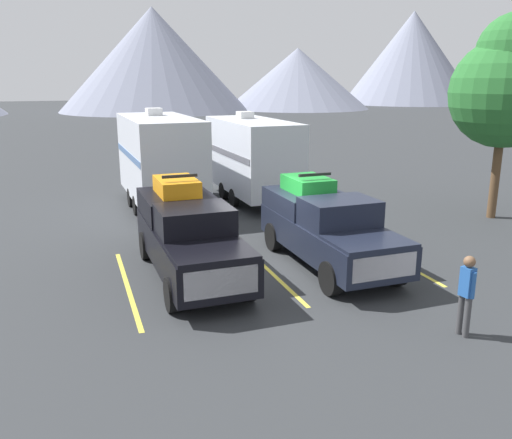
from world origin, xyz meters
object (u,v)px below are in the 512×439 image
Objects in this scene: pickup_truck_b at (326,225)px; camper_trailer_a at (160,157)px; camper_trailer_b at (252,155)px; person_a at (466,290)px; pickup_truck_a at (188,233)px.

pickup_truck_b is 0.75× the size of camper_trailer_a.
person_a is at bearing -89.68° from camper_trailer_b.
pickup_truck_a is 7.12m from person_a.
camper_trailer_a is 1.03× the size of camper_trailer_b.
pickup_truck_a is 0.77× the size of camper_trailer_a.
pickup_truck_b is at bearing 97.95° from person_a.
pickup_truck_b reaches higher than person_a.
camper_trailer_a reaches higher than person_a.
pickup_truck_b is at bearing -94.31° from camper_trailer_b.
camper_trailer_a is (0.61, 7.90, 0.93)m from pickup_truck_a.
camper_trailer_a reaches higher than pickup_truck_b.
camper_trailer_a is 3.92m from camper_trailer_b.
person_a is (4.00, -13.33, -1.10)m from camper_trailer_a.
camper_trailer_b reaches higher than pickup_truck_b.
camper_trailer_a is (-3.30, 8.32, 0.96)m from pickup_truck_b.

